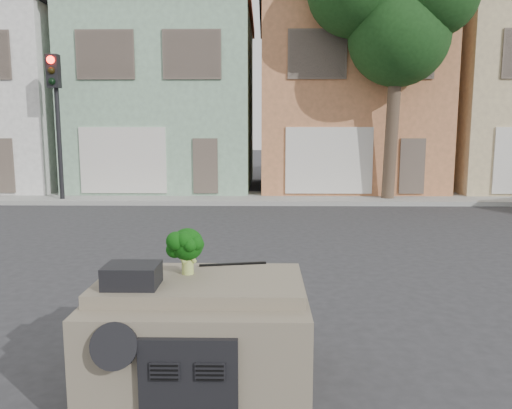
{
  "coord_description": "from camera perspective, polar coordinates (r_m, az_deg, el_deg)",
  "views": [
    {
      "loc": [
        0.6,
        -7.66,
        2.5
      ],
      "look_at": [
        0.47,
        0.5,
        1.3
      ],
      "focal_mm": 35.0,
      "sensor_mm": 36.0,
      "label": 1
    }
  ],
  "objects": [
    {
      "name": "traffic_signal",
      "position": [
        18.57,
        -21.75,
        7.93
      ],
      "size": [
        0.4,
        0.4,
        5.1
      ],
      "primitive_type": "cube",
      "color": "black",
      "rests_on": "ground"
    },
    {
      "name": "car_dashboard",
      "position": [
        5.09,
        -6.14,
        -14.12
      ],
      "size": [
        2.0,
        1.8,
        1.12
      ],
      "primitive_type": "cube",
      "color": "#716754",
      "rests_on": "ground"
    },
    {
      "name": "ground_plane",
      "position": [
        8.08,
        -3.43,
        -9.67
      ],
      "size": [
        120.0,
        120.0,
        0.0
      ],
      "primitive_type": "plane",
      "color": "#303033",
      "rests_on": "ground"
    },
    {
      "name": "townhouse_tan",
      "position": [
        22.46,
        9.85,
        11.5
      ],
      "size": [
        7.2,
        8.2,
        7.55
      ],
      "primitive_type": "cube",
      "color": "#BC764B",
      "rests_on": "ground"
    },
    {
      "name": "broccoli",
      "position": [
        4.91,
        -7.85,
        -5.25
      ],
      "size": [
        0.5,
        0.5,
        0.46
      ],
      "primitive_type": "cube",
      "rotation": [
        0.0,
        0.0,
        1.98
      ],
      "color": "#093308",
      "rests_on": "car_dashboard"
    },
    {
      "name": "sidewalk",
      "position": [
        18.33,
        -0.94,
        0.76
      ],
      "size": [
        40.0,
        3.0,
        0.15
      ],
      "primitive_type": "cube",
      "color": "gray",
      "rests_on": "ground"
    },
    {
      "name": "tree_near",
      "position": [
        18.09,
        15.46,
        13.62
      ],
      "size": [
        4.4,
        4.0,
        8.5
      ],
      "primitive_type": "cube",
      "color": "#153713",
      "rests_on": "ground"
    },
    {
      "name": "townhouse_mint",
      "position": [
        22.57,
        -9.72,
        11.49
      ],
      "size": [
        7.2,
        8.2,
        7.55
      ],
      "primitive_type": "cube",
      "color": "#85AB8D",
      "rests_on": "ground"
    },
    {
      "name": "townhouse_white",
      "position": [
        25.05,
        -27.13,
        10.38
      ],
      "size": [
        7.2,
        8.2,
        7.55
      ],
      "primitive_type": "cube",
      "color": "silver",
      "rests_on": "ground"
    },
    {
      "name": "instrument_hump",
      "position": [
        4.65,
        -13.98,
        -7.87
      ],
      "size": [
        0.48,
        0.38,
        0.2
      ],
      "primitive_type": "cube",
      "color": "black",
      "rests_on": "car_dashboard"
    },
    {
      "name": "wiper_arm",
      "position": [
        5.23,
        -2.66,
        -6.81
      ],
      "size": [
        0.69,
        0.15,
        0.02
      ],
      "primitive_type": "cube",
      "rotation": [
        0.0,
        0.0,
        0.17
      ],
      "color": "black",
      "rests_on": "car_dashboard"
    }
  ]
}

